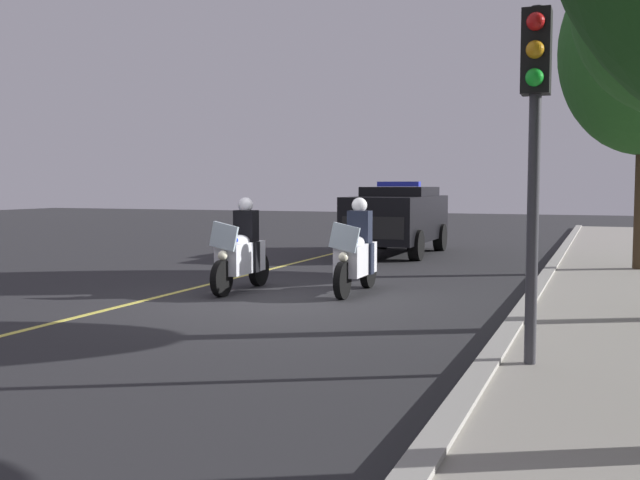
# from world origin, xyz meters

# --- Properties ---
(ground_plane) EXTENTS (80.00, 80.00, 0.00)m
(ground_plane) POSITION_xyz_m (0.00, 0.00, 0.00)
(ground_plane) COLOR #28282B
(curb_strip) EXTENTS (48.00, 0.24, 0.15)m
(curb_strip) POSITION_xyz_m (0.00, 3.96, 0.07)
(curb_strip) COLOR #9E9B93
(curb_strip) RESTS_ON ground
(lane_stripe_center) EXTENTS (48.00, 0.12, 0.01)m
(lane_stripe_center) POSITION_xyz_m (0.00, -2.15, 0.00)
(lane_stripe_center) COLOR #E0D14C
(lane_stripe_center) RESTS_ON ground
(police_motorcycle_lead_left) EXTENTS (2.14, 0.56, 1.72)m
(police_motorcycle_lead_left) POSITION_xyz_m (-0.83, -1.15, 0.70)
(police_motorcycle_lead_left) COLOR black
(police_motorcycle_lead_left) RESTS_ON ground
(police_motorcycle_lead_right) EXTENTS (2.14, 0.56, 1.72)m
(police_motorcycle_lead_right) POSITION_xyz_m (-1.33, 0.90, 0.70)
(police_motorcycle_lead_right) COLOR black
(police_motorcycle_lead_right) RESTS_ON ground
(police_suv) EXTENTS (4.93, 2.13, 2.05)m
(police_suv) POSITION_xyz_m (-8.86, -0.39, 1.07)
(police_suv) COLOR black
(police_suv) RESTS_ON ground
(traffic_light) EXTENTS (0.38, 0.28, 3.62)m
(traffic_light) POSITION_xyz_m (3.36, 4.36, 2.74)
(traffic_light) COLOR #38383D
(traffic_light) RESTS_ON sidewalk_strip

